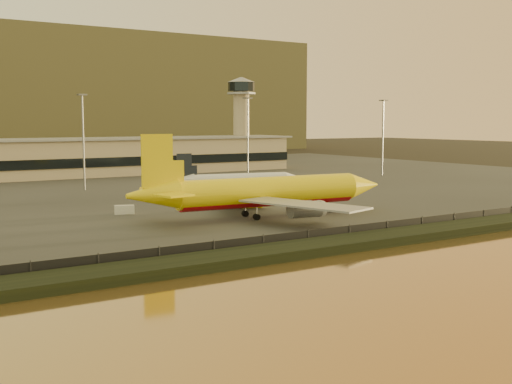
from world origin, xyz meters
The scene contains 11 objects.
ground centered at (0.00, 0.00, 0.00)m, with size 900.00×900.00×0.00m, color black.
embankment centered at (0.00, -17.00, 0.70)m, with size 320.00×7.00×1.40m, color black.
tarmac centered at (0.00, 95.00, 0.10)m, with size 320.00×220.00×0.20m, color #2D2D2D.
perimeter_fence centered at (0.00, -13.00, 1.30)m, with size 300.00×0.05×2.20m, color black.
terminal_building centered at (-14.52, 125.55, 6.25)m, with size 202.00×25.00×12.60m.
control_tower centered at (70.00, 131.00, 21.66)m, with size 11.20×11.20×35.50m.
apron_light_masts centered at (15.00, 75.00, 15.70)m, with size 152.20×12.20×25.40m.
dhl_cargo_jet centered at (3.59, 13.50, 5.00)m, with size 53.80×52.46×16.06m.
white_narrowbody_jet centered at (21.24, 52.52, 3.28)m, with size 35.68×34.27×10.31m.
gse_vehicle_yellow centered at (8.79, 26.56, 1.22)m, with size 4.53×2.04×2.04m, color yellow.
gse_vehicle_white centered at (-17.31, 32.13, 1.06)m, with size 3.84×1.73×1.73m, color silver.
Camera 1 is at (-63.07, -87.75, 18.51)m, focal length 45.00 mm.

